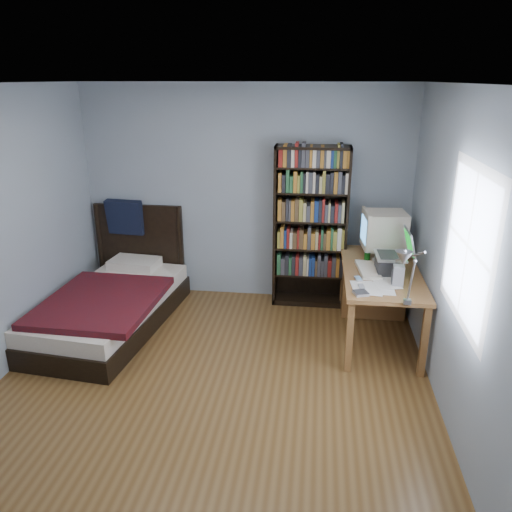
# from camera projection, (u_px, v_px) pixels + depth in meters

# --- Properties ---
(room) EXTENTS (4.20, 4.24, 2.50)m
(room) POSITION_uv_depth(u_px,v_px,m) (209.00, 254.00, 3.85)
(room) COLOR brown
(room) RESTS_ON ground
(desk) EXTENTS (0.75, 1.53, 0.73)m
(desk) POSITION_uv_depth(u_px,v_px,m) (375.00, 283.00, 5.47)
(desk) COLOR brown
(desk) RESTS_ON floor
(crt_monitor) EXTENTS (0.46, 0.43, 0.50)m
(crt_monitor) POSITION_uv_depth(u_px,v_px,m) (383.00, 231.00, 5.27)
(crt_monitor) COLOR beige
(crt_monitor) RESTS_ON desk
(laptop) EXTENTS (0.37, 0.38, 0.45)m
(laptop) POSITION_uv_depth(u_px,v_px,m) (391.00, 261.00, 4.86)
(laptop) COLOR #2D2D30
(laptop) RESTS_ON desk
(desk_lamp) EXTENTS (0.24, 0.53, 0.63)m
(desk_lamp) POSITION_uv_depth(u_px,v_px,m) (405.00, 263.00, 3.72)
(desk_lamp) COLOR #99999E
(desk_lamp) RESTS_ON desk
(keyboard) EXTENTS (0.24, 0.50, 0.05)m
(keyboard) POSITION_uv_depth(u_px,v_px,m) (368.00, 270.00, 4.93)
(keyboard) COLOR beige
(keyboard) RESTS_ON desk
(speaker) EXTENTS (0.10, 0.10, 0.20)m
(speaker) POSITION_uv_depth(u_px,v_px,m) (398.00, 276.00, 4.57)
(speaker) COLOR gray
(speaker) RESTS_ON desk
(soda_can) EXTENTS (0.06, 0.06, 0.11)m
(soda_can) POSITION_uv_depth(u_px,v_px,m) (367.00, 257.00, 5.16)
(soda_can) COLOR #073707
(soda_can) RESTS_ON desk
(mouse) EXTENTS (0.06, 0.10, 0.03)m
(mouse) POSITION_uv_depth(u_px,v_px,m) (374.00, 259.00, 5.22)
(mouse) COLOR silver
(mouse) RESTS_ON desk
(phone_silver) EXTENTS (0.08, 0.12, 0.02)m
(phone_silver) POSITION_uv_depth(u_px,v_px,m) (358.00, 279.00, 4.72)
(phone_silver) COLOR silver
(phone_silver) RESTS_ON desk
(phone_grey) EXTENTS (0.06, 0.10, 0.02)m
(phone_grey) POSITION_uv_depth(u_px,v_px,m) (361.00, 287.00, 4.55)
(phone_grey) COLOR gray
(phone_grey) RESTS_ON desk
(external_drive) EXTENTS (0.15, 0.15, 0.02)m
(external_drive) POSITION_uv_depth(u_px,v_px,m) (361.00, 293.00, 4.41)
(external_drive) COLOR gray
(external_drive) RESTS_ON desk
(bookshelf) EXTENTS (0.83, 0.30, 1.85)m
(bookshelf) POSITION_uv_depth(u_px,v_px,m) (310.00, 228.00, 5.68)
(bookshelf) COLOR black
(bookshelf) RESTS_ON floor
(bed) EXTENTS (1.23, 2.16, 1.16)m
(bed) POSITION_uv_depth(u_px,v_px,m) (113.00, 301.00, 5.40)
(bed) COLOR black
(bed) RESTS_ON floor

